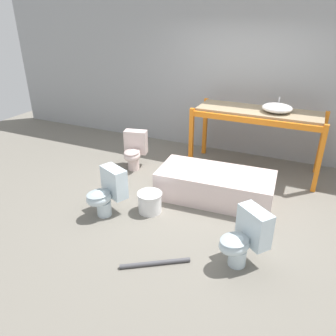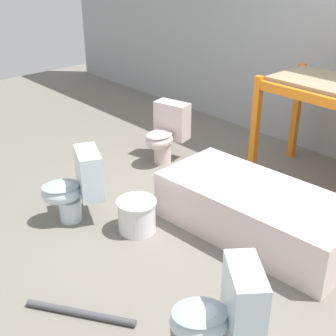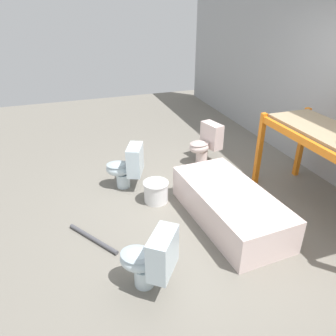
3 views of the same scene
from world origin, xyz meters
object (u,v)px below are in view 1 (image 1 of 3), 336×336
Objects in this scene: bathtub_main at (215,183)px; toilet_extra at (134,150)px; bucket_white at (150,202)px; toilet_near at (107,191)px; sink_basin at (277,108)px; toilet_far at (245,237)px.

toilet_extra is at bearing 161.49° from bathtub_main.
toilet_near is at bearing -151.54° from bucket_white.
bathtub_main is 4.97× the size of bucket_white.
bathtub_main is at bearing -116.48° from sink_basin.
toilet_extra is 1.89× the size of bucket_white.
bucket_white is at bearing 52.21° from toilet_near.
sink_basin is at bearing 74.21° from toilet_near.
bathtub_main is at bearing 157.88° from toilet_far.
bucket_white is at bearing -65.21° from toilet_extra.
sink_basin reaches higher than toilet_near.
toilet_near is 1.00× the size of toilet_extra.
bathtub_main is 1.69m from toilet_extra.
toilet_far is (0.11, -2.42, -0.82)m from sink_basin.
toilet_near reaches higher than bathtub_main.
toilet_near is at bearing -87.48° from toilet_extra.
bathtub_main is at bearing 63.19° from toilet_near.
toilet_near and toilet_extra have the same top height.
toilet_extra is (-1.63, 0.43, 0.10)m from bathtub_main.
sink_basin is at bearing 5.67° from toilet_extra.
toilet_extra is (-2.33, 1.65, 0.00)m from toilet_far.
toilet_far is 2.86m from toilet_extra.
toilet_far is (0.70, -1.22, 0.10)m from bathtub_main.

